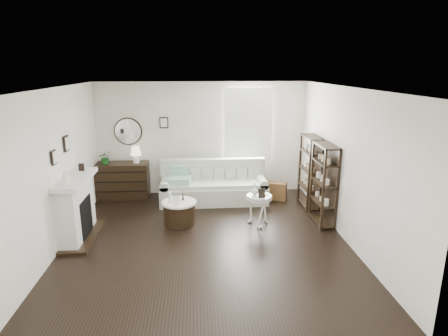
{
  "coord_description": "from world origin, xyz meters",
  "views": [
    {
      "loc": [
        -0.14,
        -6.17,
        3.04
      ],
      "look_at": [
        0.38,
        0.8,
        1.13
      ],
      "focal_mm": 30.0,
      "sensor_mm": 36.0,
      "label": 1
    }
  ],
  "objects": [
    {
      "name": "quilt",
      "position": [
        -0.56,
        1.95,
        0.56
      ],
      "size": [
        0.6,
        0.52,
        0.14
      ],
      "primitive_type": "cube",
      "rotation": [
        0.0,
        0.0,
        -0.13
      ],
      "color": "#279261",
      "rests_on": "sofa"
    },
    {
      "name": "shelf_unit_near",
      "position": [
        2.33,
        0.65,
        0.8
      ],
      "size": [
        0.3,
        0.8,
        1.6
      ],
      "color": "black",
      "rests_on": "ground"
    },
    {
      "name": "card_frame_drum",
      "position": [
        -0.55,
        0.61,
        0.56
      ],
      "size": [
        0.14,
        0.08,
        0.18
      ],
      "primitive_type": "cube",
      "rotation": [
        -0.21,
        0.0,
        0.19
      ],
      "color": "silver",
      "rests_on": "drum_table"
    },
    {
      "name": "room",
      "position": [
        0.73,
        2.7,
        1.6
      ],
      "size": [
        5.5,
        5.5,
        5.5
      ],
      "color": "black",
      "rests_on": "ground"
    },
    {
      "name": "shelf_unit_far",
      "position": [
        2.33,
        1.55,
        0.8
      ],
      "size": [
        0.3,
        0.8,
        1.6
      ],
      "color": "black",
      "rests_on": "ground"
    },
    {
      "name": "fireplace",
      "position": [
        -2.32,
        0.3,
        0.54
      ],
      "size": [
        0.5,
        1.4,
        1.84
      ],
      "color": "white",
      "rests_on": "ground"
    },
    {
      "name": "suitcase",
      "position": [
        1.64,
        2.07,
        0.21
      ],
      "size": [
        0.66,
        0.44,
        0.42
      ],
      "primitive_type": "cube",
      "rotation": [
        0.0,
        0.0,
        -0.41
      ],
      "color": "brown",
      "rests_on": "ground"
    },
    {
      "name": "table_lamp",
      "position": [
        -1.56,
        2.47,
        1.04
      ],
      "size": [
        0.3,
        0.3,
        0.4
      ],
      "primitive_type": null,
      "rotation": [
        0.0,
        0.0,
        -0.21
      ],
      "color": "#F5E7CE",
      "rests_on": "dresser"
    },
    {
      "name": "eiffel_ped",
      "position": [
        1.16,
        0.68,
        0.69
      ],
      "size": [
        0.1,
        0.1,
        0.16
      ],
      "primitive_type": null,
      "rotation": [
        0.0,
        0.0,
        -0.08
      ],
      "color": "black",
      "rests_on": "pedestal_table"
    },
    {
      "name": "flask_ped",
      "position": [
        0.97,
        0.67,
        0.74
      ],
      "size": [
        0.14,
        0.14,
        0.26
      ],
      "primitive_type": null,
      "color": "silver",
      "rests_on": "pedestal_table"
    },
    {
      "name": "bottle_drum",
      "position": [
        -0.68,
        0.71,
        0.61
      ],
      "size": [
        0.06,
        0.06,
        0.28
      ],
      "primitive_type": "cylinder",
      "color": "silver",
      "rests_on": "drum_table"
    },
    {
      "name": "drum_table",
      "position": [
        -0.51,
        0.78,
        0.24
      ],
      "size": [
        0.68,
        0.68,
        0.47
      ],
      "rotation": [
        0.0,
        0.0,
        -0.42
      ],
      "color": "black",
      "rests_on": "ground"
    },
    {
      "name": "eiffel_drum",
      "position": [
        -0.43,
        0.83,
        0.56
      ],
      "size": [
        0.13,
        0.13,
        0.18
      ],
      "primitive_type": null,
      "rotation": [
        0.0,
        0.0,
        0.32
      ],
      "color": "black",
      "rests_on": "drum_table"
    },
    {
      "name": "potted_plant",
      "position": [
        -2.25,
        2.42,
        1.0
      ],
      "size": [
        0.34,
        0.32,
        0.31
      ],
      "primitive_type": "imported",
      "rotation": [
        0.0,
        0.0,
        0.33
      ],
      "color": "#1A5B1C",
      "rests_on": "dresser"
    },
    {
      "name": "dresser",
      "position": [
        -1.93,
        2.47,
        0.42
      ],
      "size": [
        1.27,
        0.54,
        0.84
      ],
      "color": "black",
      "rests_on": "ground"
    },
    {
      "name": "pedestal_table",
      "position": [
        1.06,
        0.64,
        0.56
      ],
      "size": [
        0.51,
        0.51,
        0.61
      ],
      "rotation": [
        0.0,
        0.0,
        0.09
      ],
      "color": "silver",
      "rests_on": "ground"
    },
    {
      "name": "sofa",
      "position": [
        0.24,
        2.08,
        0.31
      ],
      "size": [
        2.44,
        0.84,
        0.95
      ],
      "color": "beige",
      "rests_on": "ground"
    },
    {
      "name": "card_frame_ped",
      "position": [
        1.08,
        0.51,
        0.7
      ],
      "size": [
        0.14,
        0.07,
        0.18
      ],
      "primitive_type": "cube",
      "rotation": [
        -0.21,
        0.0,
        0.12
      ],
      "color": "black",
      "rests_on": "pedestal_table"
    }
  ]
}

